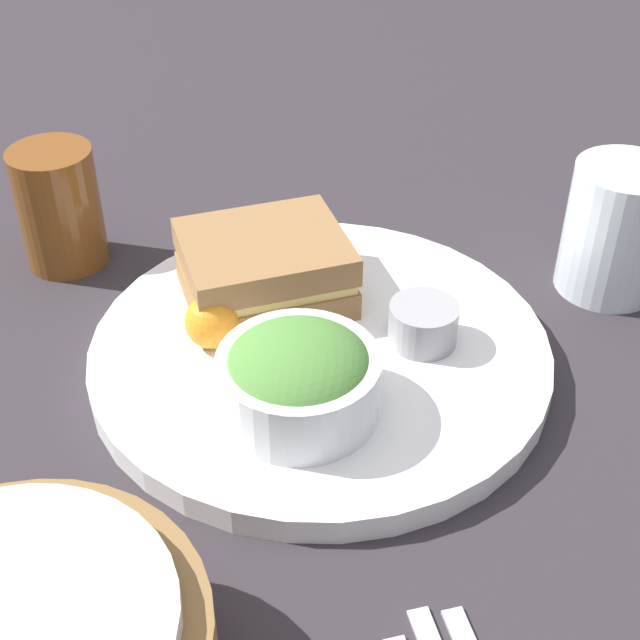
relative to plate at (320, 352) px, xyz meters
The scene contains 8 objects.
ground_plane 0.01m from the plate, ahead, with size 4.00×4.00×0.00m, color #2D282D.
plate is the anchor object (origin of this frame).
sandwich 0.08m from the plate, ahead, with size 0.12×0.13×0.05m.
salad_bowl 0.08m from the plate, 142.17° to the left, with size 0.11×0.11×0.06m.
dressing_cup 0.08m from the plate, 115.31° to the right, with size 0.05×0.05×0.03m, color #99999E.
orange_wedge 0.08m from the plate, 63.92° to the left, with size 0.04×0.04×0.04m, color orange.
drink_glass 0.26m from the plate, 30.68° to the left, with size 0.07×0.07×0.10m, color brown.
water_glass 0.26m from the plate, 93.79° to the right, with size 0.08×0.08×0.11m, color silver.
Camera 1 is at (-0.44, 0.22, 0.42)m, focal length 50.00 mm.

